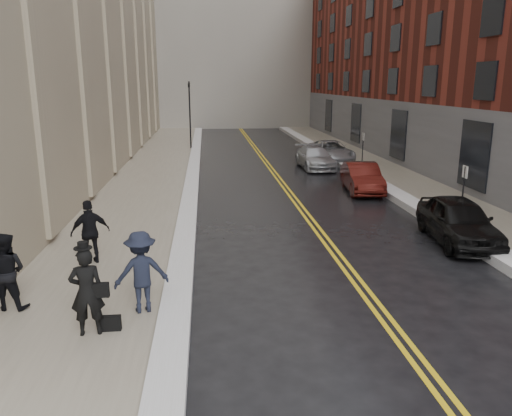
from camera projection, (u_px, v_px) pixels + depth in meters
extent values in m
plane|color=black|center=(282.00, 345.00, 10.07)|extent=(160.00, 160.00, 0.00)
cube|color=gray|center=(146.00, 186.00, 25.05)|extent=(4.00, 64.00, 0.15)
cube|color=gray|center=(405.00, 181.00, 26.35)|extent=(3.00, 64.00, 0.15)
cube|color=gold|center=(281.00, 185.00, 25.73)|extent=(0.12, 64.00, 0.01)
cube|color=gold|center=(286.00, 185.00, 25.75)|extent=(0.12, 64.00, 0.01)
cube|color=silver|center=(192.00, 184.00, 25.25)|extent=(0.70, 60.80, 0.26)
cube|color=silver|center=(371.00, 180.00, 26.15)|extent=(0.85, 60.80, 0.30)
cube|color=maroon|center=(501.00, 20.00, 31.73)|extent=(14.00, 50.00, 18.00)
cylinder|color=black|center=(190.00, 116.00, 38.11)|extent=(0.12, 0.12, 5.20)
imported|color=black|center=(189.00, 89.00, 37.62)|extent=(0.18, 0.15, 0.90)
cylinder|color=black|center=(462.00, 196.00, 18.27)|extent=(0.06, 0.06, 2.20)
cube|color=white|center=(465.00, 172.00, 18.05)|extent=(0.02, 0.35, 0.45)
cylinder|color=black|center=(363.00, 152.00, 29.85)|extent=(0.06, 0.06, 2.20)
cube|color=white|center=(363.00, 137.00, 29.63)|extent=(0.02, 0.35, 0.45)
imported|color=black|center=(458.00, 221.00, 16.36)|extent=(2.26, 4.55, 1.49)
imported|color=#43100C|center=(362.00, 178.00, 23.97)|extent=(1.89, 4.32, 1.38)
imported|color=#A7A9AE|center=(315.00, 158.00, 30.50)|extent=(2.00, 4.58, 1.31)
imported|color=#9A9CA1|center=(331.00, 151.00, 33.07)|extent=(2.49, 5.04, 1.37)
imported|color=black|center=(87.00, 292.00, 10.01)|extent=(0.73, 0.54, 1.85)
imported|color=black|center=(7.00, 271.00, 11.18)|extent=(0.95, 0.79, 1.78)
imported|color=black|center=(141.00, 272.00, 11.04)|extent=(1.33, 0.96, 1.86)
imported|color=black|center=(90.00, 232.00, 14.02)|extent=(1.16, 0.82, 1.83)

